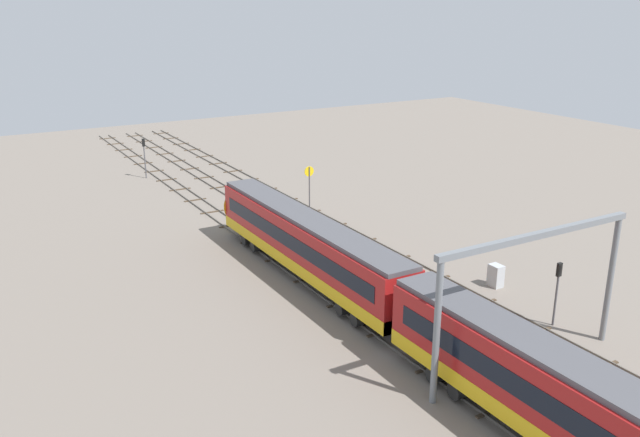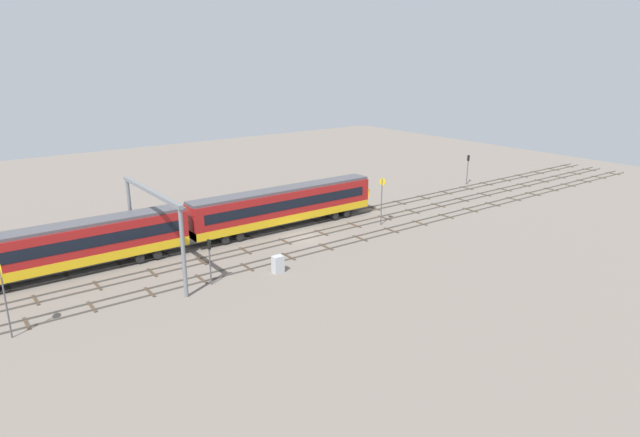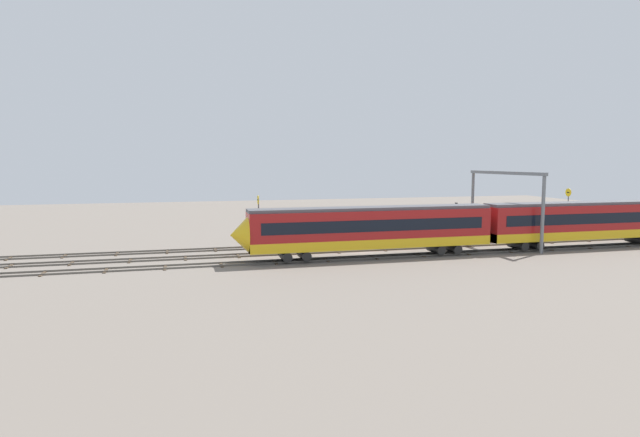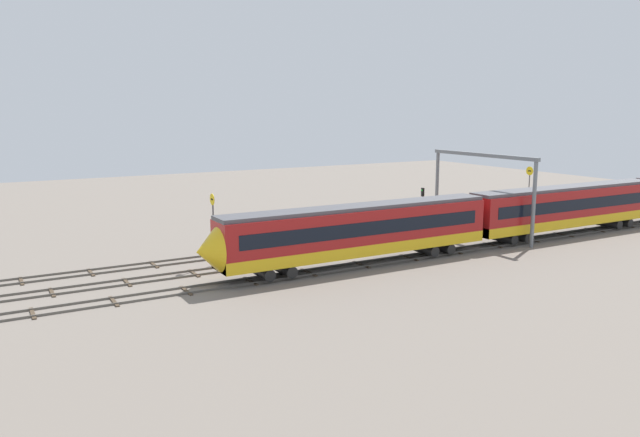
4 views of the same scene
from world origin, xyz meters
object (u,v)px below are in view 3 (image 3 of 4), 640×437
at_px(overhead_gantry, 504,192).
at_px(speed_sign_mid_trackside, 568,204).
at_px(train, 583,223).
at_px(speed_sign_near_foreground, 258,216).
at_px(relay_cabinet, 403,231).
at_px(signal_light_trackside_approach, 456,215).

xyz_separation_m(overhead_gantry, speed_sign_mid_trackside, (-13.22, -5.63, -2.09)).
height_order(train, speed_sign_near_foreground, speed_sign_near_foreground).
height_order(train, relay_cabinet, train).
bearing_deg(train, overhead_gantry, -33.68).
height_order(overhead_gantry, speed_sign_mid_trackside, overhead_gantry).
bearing_deg(relay_cabinet, train, 144.84).
bearing_deg(speed_sign_near_foreground, speed_sign_mid_trackside, -174.20).
distance_m(speed_sign_mid_trackside, signal_light_trackside_approach, 16.12).
xyz_separation_m(train, speed_sign_near_foreground, (34.34, -5.98, 1.10)).
bearing_deg(speed_sign_mid_trackside, overhead_gantry, 23.06).
bearing_deg(overhead_gantry, relay_cabinet, -36.21).
xyz_separation_m(speed_sign_near_foreground, speed_sign_mid_trackside, (-40.82, -4.15, 0.08)).
distance_m(speed_sign_mid_trackside, relay_cabinet, 22.73).
distance_m(train, signal_light_trackside_approach, 13.92).
distance_m(overhead_gantry, relay_cabinet, 12.57).
bearing_deg(relay_cabinet, speed_sign_near_foreground, 16.15).
relative_size(speed_sign_near_foreground, relay_cabinet, 3.51).
xyz_separation_m(speed_sign_mid_trackside, signal_light_trackside_approach, (16.09, 0.05, -1.01)).
relative_size(train, signal_light_trackside_approach, 17.45).
relative_size(signal_light_trackside_approach, relay_cabinet, 2.58).
xyz_separation_m(train, relay_cabinet, (16.02, -11.28, -1.82)).
distance_m(signal_light_trackside_approach, relay_cabinet, 6.82).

